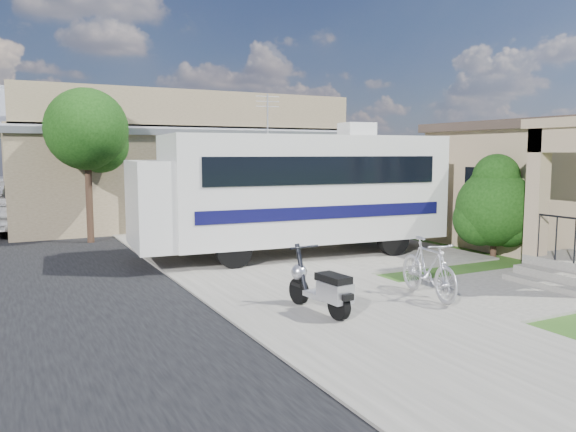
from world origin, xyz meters
name	(u,v)px	position (x,y,z in m)	size (l,w,h in m)	color
ground	(372,296)	(0.00, 0.00, 0.00)	(120.00, 120.00, 0.00)	#1B3E10
sidewalk_slab	(173,232)	(-1.00, 10.00, 0.03)	(4.00, 80.00, 0.06)	#5F5D56
driveway_slab	(320,251)	(1.50, 4.50, 0.03)	(7.00, 6.00, 0.05)	#5F5D56
walk_slab	(527,289)	(3.00, -1.00, 0.03)	(4.00, 3.00, 0.05)	#5F5D56
warehouse	(169,170)	(0.00, 13.97, 1.99)	(12.50, 8.40, 5.04)	brown
street_tree_a	(90,134)	(-3.70, 9.05, 3.25)	(2.44, 2.40, 4.58)	black
street_tree_b	(58,137)	(-3.70, 19.05, 3.39)	(2.44, 2.40, 4.73)	black
street_tree_c	(44,145)	(-3.70, 28.05, 3.10)	(2.44, 2.40, 4.42)	black
motorhome	(294,189)	(0.63, 4.36, 1.76)	(8.16, 3.12, 4.10)	#B9B8B4
shrub	(495,204)	(5.20, 1.90, 1.36)	(2.17, 2.07, 2.67)	black
scooter	(322,288)	(-1.51, -0.69, 0.48)	(0.57, 1.63, 1.07)	black
bicycle	(428,271)	(0.74, -0.70, 0.54)	(0.51, 1.81, 1.09)	#B5B4BC
pickup_truck	(14,205)	(-5.73, 13.24, 0.86)	(2.85, 6.19, 1.72)	silver
garden_hose	(534,278)	(3.76, -0.55, 0.08)	(0.34, 0.34, 0.15)	#16712F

